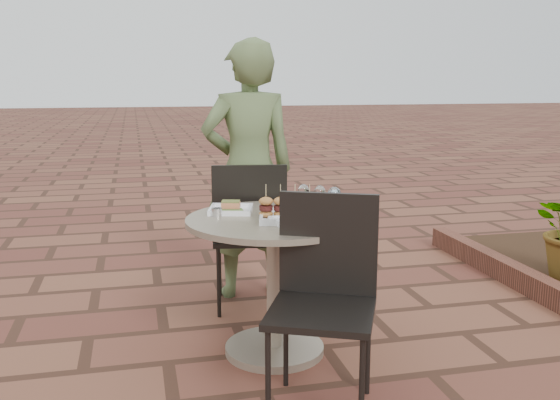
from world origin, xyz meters
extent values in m
plane|color=brown|center=(0.00, 0.00, 0.00)|extent=(60.00, 60.00, 0.00)
cylinder|color=gray|center=(-0.28, 0.00, 0.02)|extent=(0.52, 0.52, 0.04)
cylinder|color=gray|center=(-0.28, 0.00, 0.35)|extent=(0.08, 0.08, 0.70)
cylinder|color=gray|center=(-0.28, 0.00, 0.71)|extent=(0.90, 0.90, 0.03)
cube|color=black|center=(-0.28, 0.72, 0.45)|extent=(0.50, 0.50, 0.03)
cube|color=black|center=(-0.31, 0.53, 0.70)|extent=(0.44, 0.09, 0.46)
cylinder|color=black|center=(-0.06, 0.88, 0.22)|extent=(0.02, 0.02, 0.44)
cylinder|color=black|center=(-0.44, 0.94, 0.22)|extent=(0.02, 0.02, 0.44)
cylinder|color=black|center=(-0.12, 0.51, 0.22)|extent=(0.02, 0.02, 0.44)
cylinder|color=black|center=(-0.49, 0.56, 0.22)|extent=(0.02, 0.02, 0.44)
cube|color=black|center=(-0.21, -0.62, 0.45)|extent=(0.58, 0.58, 0.03)
cube|color=black|center=(-0.13, -0.44, 0.70)|extent=(0.41, 0.21, 0.46)
cylinder|color=black|center=(-0.46, -0.71, 0.22)|extent=(0.02, 0.02, 0.44)
cylinder|color=black|center=(-0.12, -0.87, 0.22)|extent=(0.02, 0.02, 0.44)
cylinder|color=black|center=(-0.31, -0.37, 0.22)|extent=(0.02, 0.02, 0.44)
cylinder|color=black|center=(0.04, -0.53, 0.22)|extent=(0.02, 0.02, 0.44)
imported|color=#4F6236|center=(-0.24, 0.94, 0.84)|extent=(0.62, 0.41, 1.67)
cube|color=white|center=(-0.47, 0.19, 0.74)|extent=(0.27, 0.27, 0.01)
cube|color=#D87A4C|center=(-0.47, 0.19, 0.77)|extent=(0.11, 0.08, 0.03)
cube|color=brown|center=(-0.47, 0.19, 0.79)|extent=(0.10, 0.08, 0.01)
cube|color=white|center=(-0.22, -0.06, 0.74)|extent=(0.33, 0.33, 0.01)
cube|color=white|center=(-0.18, -0.18, 0.74)|extent=(0.29, 0.29, 0.01)
ellipsoid|color=#D85969|center=(-0.22, -0.24, 0.75)|extent=(0.05, 0.04, 0.02)
cylinder|color=white|center=(0.00, -0.12, 0.73)|extent=(0.06, 0.06, 0.00)
cylinder|color=white|center=(0.00, -0.12, 0.77)|extent=(0.01, 0.01, 0.07)
ellipsoid|color=white|center=(0.00, -0.12, 0.85)|extent=(0.07, 0.07, 0.09)
cylinder|color=white|center=(0.00, -0.12, 0.85)|extent=(0.06, 0.06, 0.04)
cylinder|color=white|center=(-0.09, 0.11, 0.73)|extent=(0.05, 0.05, 0.00)
cylinder|color=white|center=(-0.09, 0.11, 0.77)|extent=(0.01, 0.01, 0.06)
ellipsoid|color=white|center=(-0.09, 0.11, 0.84)|extent=(0.06, 0.06, 0.08)
cylinder|color=white|center=(-0.02, 0.06, 0.73)|extent=(0.05, 0.05, 0.00)
cylinder|color=white|center=(-0.02, 0.06, 0.77)|extent=(0.01, 0.01, 0.06)
ellipsoid|color=white|center=(-0.02, 0.06, 0.84)|extent=(0.06, 0.06, 0.08)
cylinder|color=silver|center=(-0.56, 0.10, 0.75)|extent=(0.06, 0.06, 0.04)
cube|color=brown|center=(1.60, 0.30, 0.07)|extent=(0.12, 3.00, 0.15)
camera|label=1|loc=(-0.95, -3.01, 1.42)|focal=40.00mm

